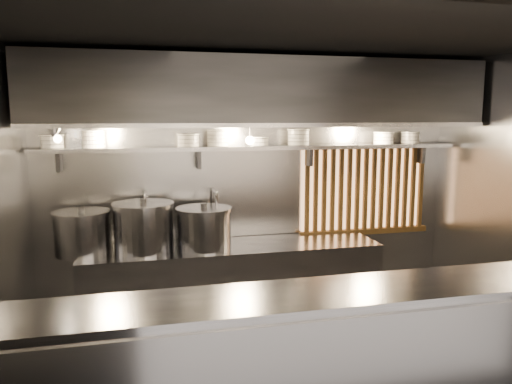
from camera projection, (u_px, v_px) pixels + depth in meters
name	position (u px, v px, depth m)	size (l,w,h in m)	color
floor	(294.00, 381.00, 4.19)	(4.50, 4.50, 0.00)	black
ceiling	(298.00, 36.00, 3.77)	(4.50, 4.50, 0.00)	black
wall_back	(253.00, 191.00, 5.42)	(4.50, 4.50, 0.00)	gray
serving_counter	(341.00, 375.00, 3.18)	(4.50, 0.56, 1.13)	gray
cooking_bench	(233.00, 288.00, 5.14)	(3.00, 0.70, 0.90)	gray
bowl_shelf	(257.00, 148.00, 5.18)	(4.40, 0.34, 0.04)	gray
exhaust_hood	(262.00, 93.00, 4.88)	(4.40, 0.81, 0.65)	#2D2D30
wood_screen	(365.00, 189.00, 5.68)	(1.56, 0.09, 1.04)	#E5A367
faucet_left	(145.00, 206.00, 5.04)	(0.04, 0.30, 0.50)	silver
faucet_right	(214.00, 203.00, 5.20)	(0.04, 0.30, 0.50)	silver
heat_lamp	(54.00, 132.00, 4.26)	(0.25, 0.35, 0.20)	gray
pendant_bulb	(250.00, 140.00, 5.03)	(0.09, 0.09, 0.19)	#2D2D30
stock_pot_left	(82.00, 232.00, 4.74)	(0.57, 0.57, 0.45)	gray
stock_pot_mid	(144.00, 227.00, 4.82)	(0.78, 0.78, 0.52)	gray
stock_pot_right	(204.00, 228.00, 4.93)	(0.59, 0.59, 0.45)	gray
bowl_stack_0	(52.00, 141.00, 4.70)	(0.22, 0.22, 0.13)	silver
bowl_stack_1	(94.00, 139.00, 4.79)	(0.24, 0.24, 0.17)	silver
bowl_stack_2	(188.00, 140.00, 5.00)	(0.23, 0.23, 0.13)	silver
bowl_stack_3	(218.00, 138.00, 5.07)	(0.23, 0.23, 0.17)	silver
bowl_stack_4	(259.00, 141.00, 5.17)	(0.21, 0.21, 0.09)	silver
bowl_stack_5	(298.00, 137.00, 5.27)	(0.24, 0.24, 0.17)	silver
bowl_stack_6	(384.00, 138.00, 5.50)	(0.23, 0.23, 0.13)	silver
bowl_stack_7	(410.00, 138.00, 5.58)	(0.21, 0.21, 0.13)	silver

